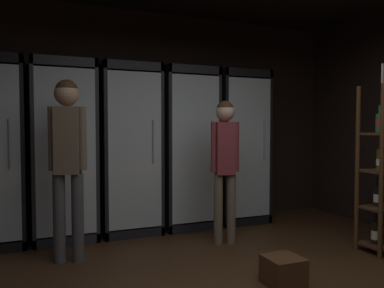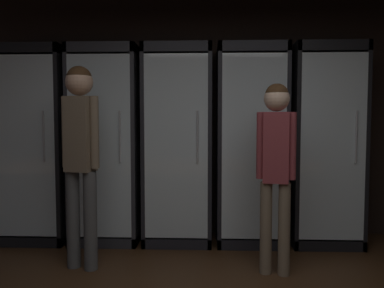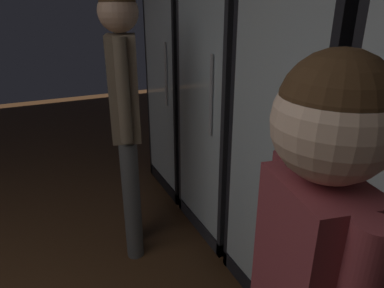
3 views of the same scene
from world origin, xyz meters
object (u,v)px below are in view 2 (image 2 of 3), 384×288
(shopper_near, at_px, (80,144))
(cooler_left, at_px, (108,146))
(shopper_far, at_px, (276,155))
(cooler_center, at_px, (179,147))
(cooler_far_left, at_px, (39,147))
(cooler_right, at_px, (250,147))
(cooler_far_right, at_px, (322,147))

(shopper_near, bearing_deg, cooler_left, 88.60)
(shopper_near, relative_size, shopper_far, 1.10)
(shopper_far, bearing_deg, cooler_center, 134.00)
(cooler_far_left, distance_m, cooler_right, 2.26)
(shopper_near, height_order, shopper_far, shopper_near)
(cooler_far_left, relative_size, shopper_far, 1.29)
(cooler_far_left, height_order, cooler_center, same)
(cooler_far_left, xyz_separation_m, cooler_center, (1.51, 0.00, 0.01))
(cooler_center, height_order, cooler_right, same)
(shopper_far, bearing_deg, cooler_left, 151.03)
(cooler_far_left, xyz_separation_m, cooler_far_right, (3.02, 0.00, 0.01))
(cooler_left, bearing_deg, cooler_center, -0.09)
(cooler_center, bearing_deg, shopper_far, -46.00)
(cooler_far_left, bearing_deg, shopper_far, -20.65)
(cooler_far_right, relative_size, shopper_far, 1.29)
(cooler_center, distance_m, shopper_far, 1.25)
(cooler_right, bearing_deg, shopper_near, -151.41)
(cooler_far_left, height_order, cooler_right, same)
(cooler_far_right, distance_m, shopper_far, 1.10)
(cooler_center, relative_size, shopper_far, 1.29)
(cooler_far_right, bearing_deg, cooler_center, 180.00)
(cooler_center, bearing_deg, shopper_near, -132.89)
(cooler_left, xyz_separation_m, shopper_near, (-0.02, -0.84, 0.07))
(cooler_far_left, distance_m, cooler_far_right, 3.02)
(shopper_near, bearing_deg, cooler_far_left, 131.35)
(cooler_far_left, distance_m, cooler_center, 1.51)
(cooler_far_right, bearing_deg, shopper_far, -125.75)
(cooler_far_left, bearing_deg, cooler_far_right, 0.02)
(cooler_left, height_order, cooler_center, same)
(cooler_left, distance_m, shopper_far, 1.85)
(cooler_center, xyz_separation_m, shopper_far, (0.87, -0.90, -0.01))
(cooler_far_left, relative_size, cooler_center, 1.00)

